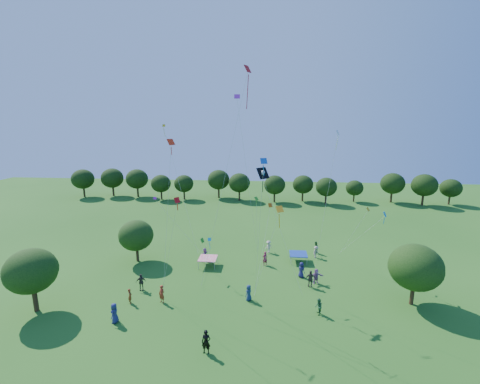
% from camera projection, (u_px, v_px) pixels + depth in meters
% --- Properties ---
extents(near_tree_west, '(4.63, 4.63, 6.19)m').
position_uv_depth(near_tree_west, '(31.00, 271.00, 29.76)').
color(near_tree_west, '#422B19').
rests_on(near_tree_west, ground).
extents(near_tree_north, '(4.34, 4.34, 5.46)m').
position_uv_depth(near_tree_north, '(136.00, 235.00, 40.81)').
color(near_tree_north, '#422B19').
rests_on(near_tree_north, ground).
extents(near_tree_east, '(4.96, 4.96, 6.17)m').
position_uv_depth(near_tree_east, '(416.00, 267.00, 30.90)').
color(near_tree_east, '#422B19').
rests_on(near_tree_east, ground).
extents(treeline, '(88.01, 8.77, 6.77)m').
position_uv_depth(treeline, '(248.00, 183.00, 72.98)').
color(treeline, '#422B19').
rests_on(treeline, ground).
extents(tent_red_stripe, '(2.20, 2.20, 1.10)m').
position_uv_depth(tent_red_stripe, '(208.00, 258.00, 39.89)').
color(tent_red_stripe, red).
rests_on(tent_red_stripe, ground).
extents(tent_blue, '(2.20, 2.20, 1.10)m').
position_uv_depth(tent_blue, '(298.00, 254.00, 41.18)').
color(tent_blue, navy).
rests_on(tent_blue, ground).
extents(man_in_black, '(0.75, 0.50, 1.95)m').
position_uv_depth(man_in_black, '(206.00, 342.00, 24.82)').
color(man_in_black, black).
rests_on(man_in_black, ground).
extents(crowd_person_0, '(0.98, 1.00, 1.84)m').
position_uv_depth(crowd_person_0, '(301.00, 270.00, 37.01)').
color(crowd_person_0, '#1D1B51').
rests_on(crowd_person_0, ground).
extents(crowd_person_1, '(0.58, 0.69, 1.56)m').
position_uv_depth(crowd_person_1, '(130.00, 296.00, 31.73)').
color(crowd_person_1, maroon).
rests_on(crowd_person_1, ground).
extents(crowd_person_2, '(0.44, 0.79, 1.59)m').
position_uv_depth(crowd_person_2, '(319.00, 307.00, 29.86)').
color(crowd_person_2, '#265A32').
rests_on(crowd_person_2, ground).
extents(crowd_person_3, '(1.02, 1.13, 1.62)m').
position_uv_depth(crowd_person_3, '(316.00, 252.00, 42.38)').
color(crowd_person_3, '#A59484').
rests_on(crowd_person_3, ground).
extents(crowd_person_4, '(1.17, 0.77, 1.83)m').
position_uv_depth(crowd_person_4, '(141.00, 282.00, 34.19)').
color(crowd_person_4, '#3D3830').
rests_on(crowd_person_4, ground).
extents(crowd_person_5, '(1.12, 1.70, 1.72)m').
position_uv_depth(crowd_person_5, '(205.00, 254.00, 41.49)').
color(crowd_person_5, '#89528C').
rests_on(crowd_person_5, ground).
extents(crowd_person_6, '(0.82, 0.93, 1.66)m').
position_uv_depth(crowd_person_6, '(249.00, 293.00, 32.23)').
color(crowd_person_6, navy).
rests_on(crowd_person_6, ground).
extents(crowd_person_7, '(0.79, 0.69, 1.79)m').
position_uv_depth(crowd_person_7, '(265.00, 258.00, 40.18)').
color(crowd_person_7, maroon).
rests_on(crowd_person_7, ground).
extents(crowd_person_8, '(0.68, 0.93, 1.69)m').
position_uv_depth(crowd_person_8, '(316.00, 248.00, 43.78)').
color(crowd_person_8, '#265725').
rests_on(crowd_person_8, ground).
extents(crowd_person_9, '(1.20, 1.08, 1.72)m').
position_uv_depth(crowd_person_9, '(269.00, 247.00, 44.07)').
color(crowd_person_9, beige).
rests_on(crowd_person_9, ground).
extents(crowd_person_10, '(1.12, 0.52, 1.90)m').
position_uv_depth(crowd_person_10, '(310.00, 279.00, 34.85)').
color(crowd_person_10, '#423A34').
rests_on(crowd_person_10, ground).
extents(crowd_person_11, '(1.69, 0.98, 1.71)m').
position_uv_depth(crowd_person_11, '(316.00, 276.00, 35.63)').
color(crowd_person_11, '#975A9A').
rests_on(crowd_person_11, ground).
extents(crowd_person_12, '(0.53, 0.94, 1.86)m').
position_uv_depth(crowd_person_12, '(115.00, 313.00, 28.63)').
color(crowd_person_12, navy).
rests_on(crowd_person_12, ground).
extents(crowd_person_13, '(0.81, 0.70, 1.83)m').
position_uv_depth(crowd_person_13, '(162.00, 294.00, 31.82)').
color(crowd_person_13, maroon).
rests_on(crowd_person_13, ground).
extents(pirate_kite, '(4.74, 4.17, 11.84)m').
position_uv_depth(pirate_kite, '(264.00, 175.00, 32.17)').
color(pirate_kite, black).
extents(red_high_kite, '(4.93, 1.22, 21.28)m').
position_uv_depth(red_high_kite, '(240.00, 111.00, 29.10)').
color(red_high_kite, red).
extents(small_kite_0, '(1.64, 4.50, 8.11)m').
position_uv_depth(small_kite_0, '(267.00, 223.00, 32.71)').
color(small_kite_0, '#C14C0B').
extents(small_kite_1, '(1.68, 0.89, 14.82)m').
position_uv_depth(small_kite_1, '(170.00, 167.00, 29.90)').
color(small_kite_1, '#FF2D0D').
extents(small_kite_2, '(6.45, 8.13, 16.01)m').
position_uv_depth(small_kite_2, '(173.00, 160.00, 44.08)').
color(small_kite_2, gold).
extents(small_kite_3, '(1.46, 3.56, 3.22)m').
position_uv_depth(small_kite_3, '(202.00, 242.00, 37.32)').
color(small_kite_3, '#278317').
extents(small_kite_4, '(2.14, 4.47, 3.80)m').
position_uv_depth(small_kite_4, '(208.00, 243.00, 36.40)').
color(small_kite_4, '#1591D5').
extents(small_kite_5, '(5.47, 1.48, 7.58)m').
position_uv_depth(small_kite_5, '(168.00, 214.00, 38.85)').
color(small_kite_5, '#AB1CA7').
extents(small_kite_6, '(1.61, 1.13, 15.64)m').
position_uv_depth(small_kite_6, '(331.00, 172.00, 29.21)').
color(small_kite_6, white).
extents(small_kite_7, '(3.56, 5.21, 6.85)m').
position_uv_depth(small_kite_7, '(378.00, 221.00, 35.43)').
color(small_kite_7, '#0D7EC4').
extents(small_kite_8, '(3.25, 4.30, 10.37)m').
position_uv_depth(small_kite_8, '(174.00, 222.00, 27.26)').
color(small_kite_8, red).
extents(small_kite_9, '(2.51, 2.83, 6.80)m').
position_uv_depth(small_kite_9, '(363.00, 217.00, 37.22)').
color(small_kite_9, '#D8980B').
extents(small_kite_10, '(2.56, 2.00, 9.34)m').
position_uv_depth(small_kite_10, '(276.00, 222.00, 27.70)').
color(small_kite_10, orange).
extents(small_kite_11, '(0.60, 0.81, 7.08)m').
position_uv_depth(small_kite_11, '(257.00, 206.00, 40.55)').
color(small_kite_11, '#34971B').
extents(small_kite_12, '(1.01, 3.80, 13.59)m').
position_uv_depth(small_kite_12, '(262.00, 194.00, 26.26)').
color(small_kite_12, '#124FB6').
extents(small_kite_13, '(2.49, 4.67, 19.17)m').
position_uv_depth(small_kite_13, '(242.00, 139.00, 35.20)').
color(small_kite_13, '#6F1998').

